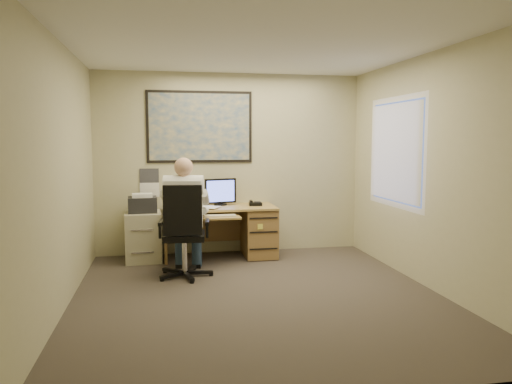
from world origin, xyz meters
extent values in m
cube|color=#3A342D|center=(0.00, 0.00, 0.00)|extent=(4.00, 4.50, 0.00)
cube|color=white|center=(0.00, 0.00, 2.70)|extent=(4.00, 4.50, 0.00)
cube|color=#C0BA91|center=(0.00, 2.25, 1.35)|extent=(4.00, 0.00, 2.70)
cube|color=#C0BA91|center=(0.00, -2.25, 1.35)|extent=(4.00, 0.00, 2.70)
cube|color=#C0BA91|center=(-2.00, 0.00, 1.35)|extent=(0.00, 4.50, 2.70)
cube|color=#C0BA91|center=(2.00, 0.00, 1.35)|extent=(0.00, 4.50, 2.70)
cube|color=tan|center=(-0.20, 1.88, 0.73)|extent=(1.60, 0.75, 0.03)
cube|color=olive|center=(0.37, 1.88, 0.36)|extent=(0.45, 0.70, 0.70)
cube|color=olive|center=(-0.98, 1.88, 0.36)|extent=(0.04, 0.70, 0.70)
cube|color=olive|center=(-0.20, 2.22, 0.45)|extent=(1.55, 0.03, 0.55)
cylinder|color=black|center=(-0.18, 2.02, 0.76)|extent=(0.19, 0.19, 0.02)
cube|color=black|center=(-0.18, 2.00, 0.96)|extent=(0.47, 0.16, 0.36)
cube|color=#5467E4|center=(-0.18, 1.98, 0.96)|extent=(0.41, 0.11, 0.31)
cube|color=tan|center=(-0.25, 1.43, 0.66)|extent=(0.55, 0.30, 0.02)
cube|color=beige|center=(-0.25, 1.43, 0.68)|extent=(0.43, 0.14, 0.02)
cube|color=black|center=(0.32, 1.89, 0.77)|extent=(0.20, 0.18, 0.05)
cylinder|color=silver|center=(-0.54, 1.74, 0.84)|extent=(0.08, 0.08, 0.18)
cylinder|color=white|center=(-0.49, 2.06, 0.79)|extent=(0.07, 0.07, 0.09)
cube|color=white|center=(-0.65, 1.88, 0.76)|extent=(0.60, 0.56, 0.02)
cube|color=#1E4C93|center=(-0.45, 2.23, 1.90)|extent=(1.56, 0.03, 1.06)
cube|color=white|center=(-1.20, 2.24, 1.08)|extent=(0.28, 0.01, 0.42)
cube|color=#B2AD8F|center=(-1.30, 1.90, 0.35)|extent=(0.52, 0.62, 0.69)
cube|color=black|center=(-1.30, 1.90, 0.80)|extent=(0.41, 0.37, 0.22)
cube|color=white|center=(-1.30, 1.88, 0.93)|extent=(0.29, 0.23, 0.05)
cylinder|color=silver|center=(-0.76, 0.95, 0.27)|extent=(0.07, 0.07, 0.44)
cube|color=black|center=(-0.76, 0.95, 0.51)|extent=(0.55, 0.55, 0.08)
cube|color=black|center=(-0.73, 0.70, 0.88)|extent=(0.46, 0.11, 0.60)
camera|label=1|loc=(-1.00, -5.24, 1.71)|focal=35.00mm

